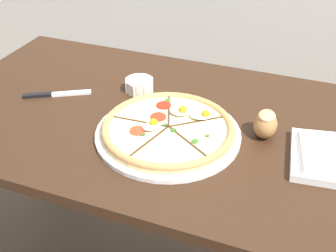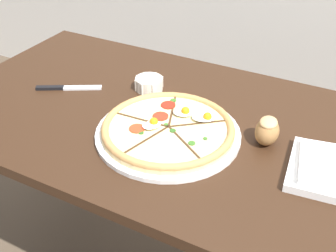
{
  "view_description": "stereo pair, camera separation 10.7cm",
  "coord_description": "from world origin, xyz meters",
  "px_view_note": "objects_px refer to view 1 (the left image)",
  "views": [
    {
      "loc": [
        0.24,
        -0.9,
        1.4
      ],
      "look_at": [
        -0.07,
        -0.08,
        0.8
      ],
      "focal_mm": 45.0,
      "sensor_mm": 36.0,
      "label": 1
    },
    {
      "loc": [
        0.34,
        -0.86,
        1.4
      ],
      "look_at": [
        -0.07,
        -0.08,
        0.8
      ],
      "focal_mm": 45.0,
      "sensor_mm": 36.0,
      "label": 2
    }
  ],
  "objects_px": {
    "pizza": "(168,130)",
    "ramekin_bowl": "(139,85)",
    "dining_table": "(200,157)",
    "knife_main": "(56,94)",
    "bread_piece_near": "(266,124)"
  },
  "relations": [
    {
      "from": "pizza",
      "to": "ramekin_bowl",
      "type": "xyz_separation_m",
      "value": [
        -0.16,
        0.19,
        0.0
      ]
    },
    {
      "from": "dining_table",
      "to": "pizza",
      "type": "distance_m",
      "value": 0.16
    },
    {
      "from": "ramekin_bowl",
      "to": "knife_main",
      "type": "bearing_deg",
      "value": -152.54
    },
    {
      "from": "bread_piece_near",
      "to": "knife_main",
      "type": "bearing_deg",
      "value": -178.71
    },
    {
      "from": "dining_table",
      "to": "knife_main",
      "type": "distance_m",
      "value": 0.47
    },
    {
      "from": "bread_piece_near",
      "to": "knife_main",
      "type": "distance_m",
      "value": 0.62
    },
    {
      "from": "dining_table",
      "to": "pizza",
      "type": "bearing_deg",
      "value": -131.78
    },
    {
      "from": "ramekin_bowl",
      "to": "knife_main",
      "type": "relative_size",
      "value": 0.49
    },
    {
      "from": "bread_piece_near",
      "to": "knife_main",
      "type": "height_order",
      "value": "bread_piece_near"
    },
    {
      "from": "dining_table",
      "to": "knife_main",
      "type": "bearing_deg",
      "value": -179.64
    },
    {
      "from": "dining_table",
      "to": "bread_piece_near",
      "type": "xyz_separation_m",
      "value": [
        0.16,
        0.01,
        0.14
      ]
    },
    {
      "from": "ramekin_bowl",
      "to": "dining_table",
      "type": "bearing_deg",
      "value": -25.65
    },
    {
      "from": "ramekin_bowl",
      "to": "pizza",
      "type": "bearing_deg",
      "value": -48.79
    },
    {
      "from": "bread_piece_near",
      "to": "dining_table",
      "type": "bearing_deg",
      "value": -176.13
    },
    {
      "from": "pizza",
      "to": "bread_piece_near",
      "type": "xyz_separation_m",
      "value": [
        0.23,
        0.09,
        0.02
      ]
    }
  ]
}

